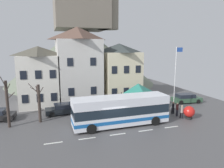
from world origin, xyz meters
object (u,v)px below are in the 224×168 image
pedestrian_01 (182,111)px  bare_tree_00 (7,103)px  bare_tree_02 (39,103)px  flagpole (176,75)px  transit_bus (121,111)px  townhouse_01 (78,65)px  parked_car_01 (186,98)px  pedestrian_03 (165,109)px  hilltop_castle (82,51)px  townhouse_00 (39,76)px  pedestrian_00 (173,108)px  pedestrian_02 (177,109)px  townhouse_02 (119,71)px  public_bench (145,102)px  harbour_buoy (189,112)px  bus_shelter (138,89)px  parked_car_03 (153,100)px  parked_car_00 (64,109)px

pedestrian_01 → bare_tree_00: (-18.93, 3.19, 1.69)m
pedestrian_01 → bare_tree_02: 16.40m
flagpole → transit_bus: bearing=-162.0°
townhouse_01 → parked_car_01: bearing=-21.2°
pedestrian_03 → hilltop_castle: bearing=101.0°
pedestrian_03 → bare_tree_00: 17.70m
pedestrian_01 → townhouse_00: bearing=144.0°
townhouse_00 → pedestrian_03: size_ratio=5.26×
parked_car_01 → bare_tree_00: (-24.03, -2.60, 1.93)m
townhouse_00 → pedestrian_00: size_ratio=5.55×
pedestrian_01 → townhouse_01: bearing=131.1°
hilltop_castle → pedestrian_02: 29.89m
transit_bus → hilltop_castle: bearing=88.1°
hilltop_castle → pedestrian_03: (5.45, -27.97, -6.43)m
townhouse_02 → pedestrian_01: (3.70, -11.67, -3.55)m
pedestrian_02 → public_bench: 5.61m
public_bench → bare_tree_02: bearing=-170.4°
townhouse_02 → pedestrian_01: 12.75m
townhouse_00 → townhouse_01: 5.86m
bare_tree_00 → harbour_buoy: bearing=-10.4°
townhouse_01 → flagpole: size_ratio=1.36×
pedestrian_01 → bare_tree_02: bearing=166.5°
bus_shelter → pedestrian_00: 5.00m
public_bench → hilltop_castle: bearing=102.7°
bus_shelter → bare_tree_02: (-11.95, 0.11, -0.82)m
flagpole → bare_tree_00: size_ratio=1.51×
bare_tree_00 → bare_tree_02: size_ratio=1.24×
townhouse_00 → flagpole: (16.97, -8.61, 0.53)m
bus_shelter → pedestrian_02: bearing=-35.4°
townhouse_01 → pedestrian_02: size_ratio=6.83×
pedestrian_02 → harbour_buoy: size_ratio=1.08×
bus_shelter → pedestrian_00: (4.01, -1.89, -2.31)m
transit_bus → pedestrian_02: bearing=4.7°
transit_bus → pedestrian_00: size_ratio=6.80×
bus_shelter → pedestrian_00: size_ratio=2.48×
pedestrian_01 → pedestrian_02: pedestrian_02 is taller
bus_shelter → public_bench: (2.27, 2.52, -2.60)m
townhouse_00 → parked_car_03: bearing=-17.4°
bus_shelter → flagpole: (4.95, -0.73, 1.69)m
townhouse_02 → bus_shelter: bearing=-91.7°
bare_tree_02 → public_bench: bearing=9.6°
parked_car_01 → bare_tree_02: bare_tree_02 is taller
pedestrian_00 → bare_tree_02: 16.16m
transit_bus → bare_tree_00: size_ratio=1.88×
townhouse_02 → public_bench: size_ratio=5.31×
parked_car_00 → bare_tree_00: 6.75m
bare_tree_00 → hilltop_castle: bearing=65.1°
pedestrian_00 → pedestrian_01: 1.83m
townhouse_00 → bare_tree_02: size_ratio=1.91×
public_bench → bare_tree_02: (-14.22, -2.41, 1.78)m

